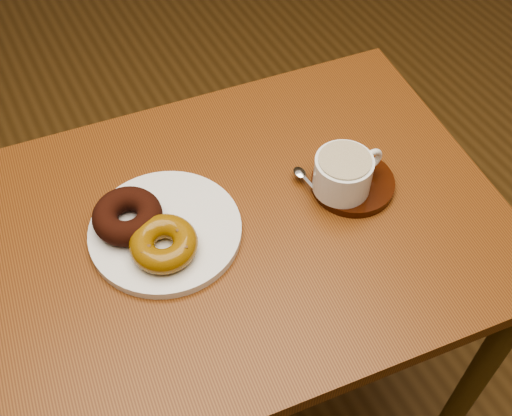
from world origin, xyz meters
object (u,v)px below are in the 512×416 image
donut_plate (165,231)px  saucer (353,183)px  coffee_cup (344,173)px  cafe_table (246,262)px

donut_plate → saucer: bearing=-9.8°
saucer → coffee_cup: bearing=-174.3°
saucer → coffee_cup: coffee_cup is taller
donut_plate → coffee_cup: 0.31m
cafe_table → saucer: saucer is taller
cafe_table → donut_plate: donut_plate is taller
saucer → coffee_cup: (-0.03, -0.00, 0.04)m
cafe_table → saucer: bearing=-0.2°
donut_plate → saucer: same height
donut_plate → coffee_cup: size_ratio=1.92×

